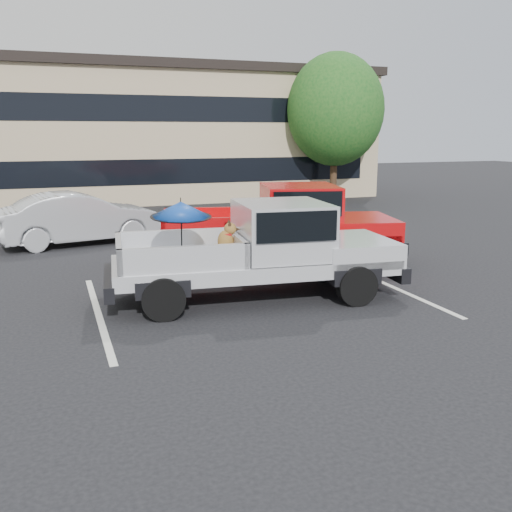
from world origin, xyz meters
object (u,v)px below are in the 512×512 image
object	(u,v)px
tree_back	(223,111)
silver_sedan	(80,218)
tree_right	(335,110)
red_pickup	(292,222)
silver_pickup	(270,245)

from	to	relation	value
tree_back	silver_sedan	world-z (taller)	tree_back
tree_back	silver_sedan	size ratio (longest dim) A/B	1.55
tree_right	red_pickup	size ratio (longest dim) A/B	1.09
tree_right	silver_sedan	bearing A→B (deg)	-149.60
tree_back	red_pickup	size ratio (longest dim) A/B	1.14
tree_back	silver_pickup	world-z (taller)	tree_back
tree_right	red_pickup	bearing A→B (deg)	-121.73
red_pickup	silver_pickup	bearing A→B (deg)	-108.67
tree_back	red_pickup	world-z (taller)	tree_back
tree_right	tree_back	bearing A→B (deg)	110.56
tree_right	silver_pickup	distance (m)	16.82
silver_pickup	silver_sedan	world-z (taller)	silver_pickup
tree_right	red_pickup	distance (m)	13.99
red_pickup	tree_back	bearing A→B (deg)	91.45
red_pickup	tree_right	bearing A→B (deg)	71.73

